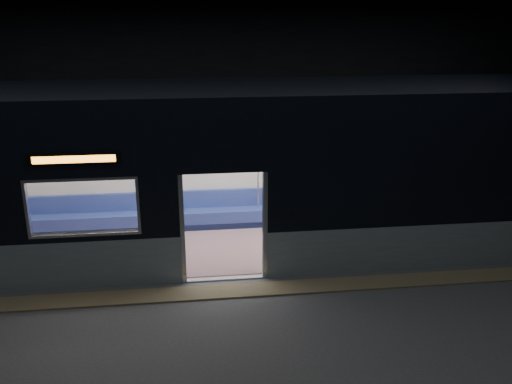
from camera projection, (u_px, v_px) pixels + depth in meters
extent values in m
cube|color=#47494C|center=(230.00, 308.00, 9.02)|extent=(24.00, 14.00, 0.01)
cube|color=black|center=(208.00, 97.00, 14.82)|extent=(24.00, 0.04, 5.00)
cube|color=#8C7F59|center=(227.00, 291.00, 9.53)|extent=(22.80, 0.50, 0.03)
cube|color=#91A2AD|center=(475.00, 243.00, 10.45)|extent=(8.30, 0.12, 0.90)
cube|color=black|center=(486.00, 163.00, 9.95)|extent=(8.30, 0.12, 2.30)
cube|color=black|center=(222.00, 140.00, 9.20)|extent=(1.40, 0.12, 1.15)
cube|color=#B7BABC|center=(182.00, 229.00, 9.61)|extent=(0.08, 0.14, 2.05)
cube|color=#B7BABC|center=(265.00, 225.00, 9.78)|extent=(0.08, 0.14, 2.05)
cube|color=black|center=(74.00, 159.00, 8.90)|extent=(1.50, 0.04, 0.18)
cube|color=orange|center=(74.00, 159.00, 8.90)|extent=(1.34, 0.03, 0.12)
cube|color=silver|center=(215.00, 157.00, 12.23)|extent=(18.00, 0.12, 3.20)
cube|color=black|center=(217.00, 90.00, 10.35)|extent=(18.00, 3.00, 0.15)
cube|color=#866267|center=(220.00, 246.00, 11.37)|extent=(17.76, 2.76, 0.04)
cube|color=silver|center=(218.00, 138.00, 10.64)|extent=(17.76, 2.76, 0.10)
cube|color=#31448D|center=(217.00, 218.00, 12.35)|extent=(11.00, 0.48, 0.41)
cube|color=#31448D|center=(216.00, 198.00, 12.41)|extent=(11.00, 0.10, 0.40)
cube|color=gray|center=(43.00, 268.00, 9.88)|extent=(4.40, 0.48, 0.41)
cube|color=gray|center=(391.00, 250.00, 10.66)|extent=(4.40, 0.48, 0.41)
cylinder|color=silver|center=(170.00, 216.00, 9.83)|extent=(0.04, 0.04, 2.26)
cylinder|color=silver|center=(173.00, 180.00, 11.96)|extent=(0.04, 0.04, 2.26)
cylinder|color=silver|center=(274.00, 212.00, 10.06)|extent=(0.04, 0.04, 2.26)
cylinder|color=silver|center=(258.00, 177.00, 12.19)|extent=(0.04, 0.04, 2.26)
cylinder|color=silver|center=(215.00, 145.00, 11.78)|extent=(11.00, 0.03, 0.03)
cube|color=black|center=(391.00, 202.00, 12.55)|extent=(0.15, 0.42, 0.14)
cube|color=black|center=(399.00, 202.00, 12.57)|extent=(0.15, 0.42, 0.14)
cylinder|color=black|center=(393.00, 215.00, 12.45)|extent=(0.10, 0.10, 0.43)
cylinder|color=black|center=(401.00, 215.00, 12.48)|extent=(0.10, 0.10, 0.43)
cube|color=pink|center=(392.00, 199.00, 12.72)|extent=(0.36, 0.20, 0.18)
cylinder|color=pink|center=(393.00, 186.00, 12.65)|extent=(0.39, 0.39, 0.46)
sphere|color=tan|center=(394.00, 172.00, 12.53)|extent=(0.19, 0.19, 0.19)
sphere|color=black|center=(394.00, 170.00, 12.55)|extent=(0.20, 0.20, 0.20)
cube|color=black|center=(396.00, 197.00, 12.46)|extent=(0.25, 0.21, 0.12)
cube|color=white|center=(305.00, 160.00, 12.44)|extent=(0.97, 0.03, 0.63)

